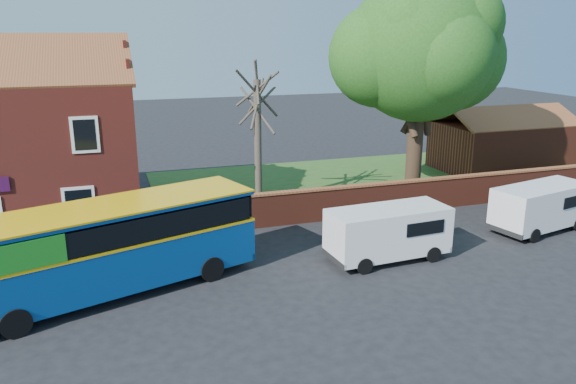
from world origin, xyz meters
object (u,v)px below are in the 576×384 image
object	(u,v)px
bus	(97,247)
van_near	(388,231)
van_far	(541,206)
large_tree	(420,52)

from	to	relation	value
bus	van_near	xyz separation A→B (m)	(10.70, -0.18, -0.60)
van_far	large_tree	bearing A→B (deg)	97.80
large_tree	van_near	bearing A→B (deg)	-125.70
bus	van_far	distance (m)	18.79
van_near	large_tree	size ratio (longest dim) A/B	0.42
bus	van_far	world-z (taller)	bus
bus	van_near	distance (m)	10.72
bus	van_far	size ratio (longest dim) A/B	2.10
bus	van_near	bearing A→B (deg)	-19.56
bus	van_far	bearing A→B (deg)	-16.47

